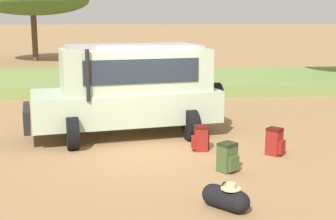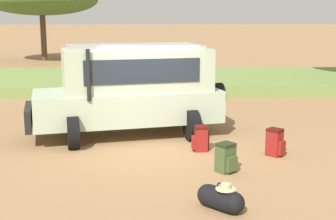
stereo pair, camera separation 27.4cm
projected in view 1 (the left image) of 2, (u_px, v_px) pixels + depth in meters
The scene contains 8 objects.
ground_plane at pixel (150, 151), 11.24m from camera, with size 320.00×320.00×0.00m, color #9E754C.
grass_bank at pixel (146, 81), 21.73m from camera, with size 120.00×7.00×0.44m.
safari_vehicle at pixel (130, 88), 12.49m from camera, with size 5.48×3.42×2.44m.
backpack_beside_front_wheel at pixel (275, 142), 10.87m from camera, with size 0.46×0.46×0.64m.
backpack_cluster_center at pixel (228, 158), 9.71m from camera, with size 0.47×0.48×0.62m.
backpack_near_rear_wheel at pixel (201, 138), 11.23m from camera, with size 0.42×0.33×0.61m.
duffel_bag_low_black_case at pixel (226, 198), 7.84m from camera, with size 0.75×0.74×0.48m.
acacia_tree_left_mid at pixel (32, 0), 32.61m from camera, with size 7.88×7.59×5.32m.
Camera 1 is at (-0.19, -10.83, 3.20)m, focal length 50.00 mm.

